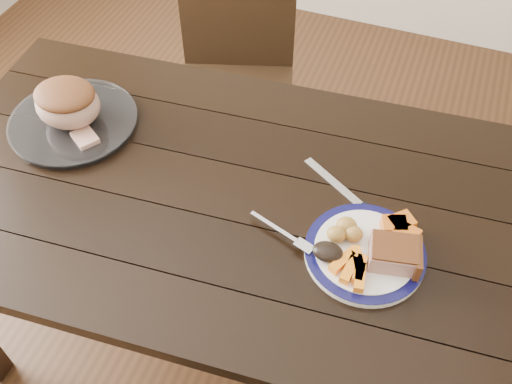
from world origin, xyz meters
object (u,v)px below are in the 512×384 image
(roast_joint, at_px, (68,105))
(carving_knife, at_px, (367,210))
(serving_platter, at_px, (74,123))
(dining_table, at_px, (230,213))
(chair_far, at_px, (237,69))
(pork_slice, at_px, (394,254))
(dinner_plate, at_px, (365,253))
(fork, at_px, (286,235))

(roast_joint, bearing_deg, carving_knife, -0.84)
(serving_platter, distance_m, roast_joint, 0.07)
(dining_table, distance_m, chair_far, 0.80)
(dining_table, height_order, serving_platter, serving_platter)
(dining_table, xyz_separation_m, carving_knife, (0.34, 0.06, 0.10))
(chair_far, height_order, pork_slice, chair_far)
(serving_platter, height_order, carving_knife, serving_platter)
(serving_platter, bearing_deg, carving_knife, -0.84)
(dining_table, distance_m, roast_joint, 0.53)
(chair_far, bearing_deg, dinner_plate, 111.04)
(dining_table, relative_size, roast_joint, 9.33)
(dining_table, height_order, pork_slice, pork_slice)
(fork, bearing_deg, dinner_plate, 25.18)
(dining_table, bearing_deg, fork, -27.03)
(dinner_plate, distance_m, fork, 0.19)
(carving_knife, bearing_deg, roast_joint, -149.74)
(serving_platter, bearing_deg, chair_far, 72.07)
(chair_far, relative_size, carving_knife, 3.26)
(fork, distance_m, roast_joint, 0.70)
(chair_far, bearing_deg, serving_platter, 54.30)
(fork, relative_size, carving_knife, 0.61)
(chair_far, xyz_separation_m, pork_slice, (0.71, -0.81, 0.27))
(dining_table, distance_m, pork_slice, 0.45)
(pork_slice, relative_size, fork, 0.61)
(carving_knife, bearing_deg, pork_slice, -26.12)
(dinner_plate, height_order, roast_joint, roast_joint)
(roast_joint, xyz_separation_m, carving_knife, (0.84, -0.01, -0.07))
(dining_table, bearing_deg, serving_platter, 171.99)
(fork, bearing_deg, dining_table, 171.05)
(pork_slice, distance_m, roast_joint, 0.93)
(dining_table, relative_size, chair_far, 1.79)
(fork, bearing_deg, chair_far, 137.32)
(chair_far, xyz_separation_m, roast_joint, (-0.21, -0.66, 0.30))
(dining_table, height_order, carving_knife, carving_knife)
(dinner_plate, xyz_separation_m, roast_joint, (-0.86, 0.14, 0.07))
(serving_platter, height_order, pork_slice, pork_slice)
(carving_knife, bearing_deg, dining_table, -139.34)
(chair_far, xyz_separation_m, dinner_plate, (0.65, -0.80, 0.23))
(serving_platter, bearing_deg, fork, -13.48)
(pork_slice, bearing_deg, fork, -175.86)
(pork_slice, xyz_separation_m, roast_joint, (-0.92, 0.14, 0.03))
(chair_far, height_order, serving_platter, chair_far)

